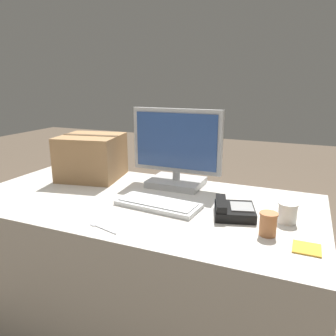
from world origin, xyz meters
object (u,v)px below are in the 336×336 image
Objects in this scene: desk_phone at (233,210)px; cardboard_box at (92,157)px; spoon at (99,227)px; monitor at (176,154)px; paper_cup_left at (268,224)px; keyboard at (158,204)px; sticky_note_pad at (307,248)px; paper_cup_right at (288,213)px.

cardboard_box is (-0.95, 0.26, 0.11)m from desk_phone.
desk_phone reaches higher than spoon.
desk_phone is at bearing -15.22° from cardboard_box.
paper_cup_left is (0.57, -0.45, -0.14)m from monitor.
desk_phone is at bearing 10.22° from keyboard.
sticky_note_pad is (0.81, 0.14, 0.00)m from spoon.
paper_cup_right is at bearing 10.15° from keyboard.
paper_cup_left is 1.19m from cardboard_box.
monitor is 0.39m from keyboard.
desk_phone is 1.48× the size of spoon.
spoon is at bearing -153.49° from paper_cup_right.
paper_cup_left is 1.06× the size of paper_cup_right.
cardboard_box is at bearing 160.10° from sticky_note_pad.
spoon is at bearing -97.90° from monitor.
keyboard is at bearing 166.03° from sticky_note_pad.
keyboard is at bearing 168.66° from paper_cup_left.
spoon is 0.38× the size of cardboard_box.
paper_cup_right is at bearing -137.97° from spoon.
desk_phone is (0.40, -0.31, -0.16)m from monitor.
keyboard reaches higher than spoon.
paper_cup_left is 0.69m from spoon.
cardboard_box is 4.14× the size of sticky_note_pad.
paper_cup_left is at bearing -19.50° from cardboard_box.
monitor is at bearing 144.42° from sticky_note_pad.
paper_cup_left is 0.17m from sticky_note_pad.
cardboard_box is at bearing 148.80° from desk_phone.
monitor reaches higher than paper_cup_left.
monitor reaches higher than cardboard_box.
keyboard is 0.34m from spoon.
monitor is 5.93× the size of paper_cup_right.
spoon is (-0.49, -0.34, -0.03)m from desk_phone.
spoon is (-0.66, -0.20, -0.05)m from paper_cup_left.
monitor is 1.29× the size of cardboard_box.
cardboard_box is 1.35m from sticky_note_pad.
paper_cup_right is at bearing 67.96° from paper_cup_left.
paper_cup_left is at bearing -6.14° from keyboard.
desk_phone is 2.43× the size of paper_cup_left.
monitor is 0.53m from desk_phone.
keyboard is 1.85× the size of desk_phone.
paper_cup_left is at bearing -55.11° from desk_phone.
keyboard is at bearing -26.18° from cardboard_box.
keyboard is 4.28× the size of sticky_note_pad.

